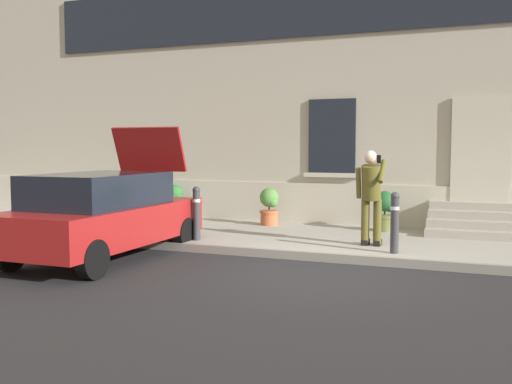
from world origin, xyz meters
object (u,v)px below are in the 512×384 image
hatchback_car_red (104,213)px  bollard_near_person (395,220)px  person_on_phone (371,192)px  planter_charcoal (175,201)px  planter_terracotta (269,205)px  planter_olive (385,210)px  bollard_far_left (197,211)px

hatchback_car_red → bollard_near_person: size_ratio=3.89×
person_on_phone → planter_charcoal: person_on_phone is taller
planter_charcoal → planter_terracotta: 2.64m
hatchback_car_red → bollard_near_person: hatchback_car_red is taller
planter_olive → bollard_far_left: bearing=-141.0°
bollard_far_left → planter_olive: size_ratio=1.22×
bollard_near_person → bollard_far_left: 3.76m
hatchback_car_red → planter_charcoal: size_ratio=4.73×
hatchback_car_red → bollard_far_left: (0.98, 1.58, -0.09)m
bollard_near_person → planter_terracotta: size_ratio=1.22×
bollard_far_left → planter_charcoal: bearing=126.5°
hatchback_car_red → person_on_phone: (4.23, 2.15, 0.35)m
planter_charcoal → planter_olive: size_ratio=1.00×
person_on_phone → planter_terracotta: size_ratio=2.02×
person_on_phone → bollard_near_person: bearing=-35.5°
hatchback_car_red → planter_terracotta: 4.41m
hatchback_car_red → planter_charcoal: (-1.08, 4.37, -0.19)m
planter_charcoal → planter_terracotta: size_ratio=1.00×
bollard_near_person → planter_charcoal: bollard_near_person is taller
person_on_phone → bollard_far_left: bearing=-157.7°
bollard_near_person → planter_olive: bearing=102.4°
planter_terracotta → bollard_near_person: bearing=-38.6°
bollard_far_left → planter_terracotta: size_ratio=1.22×
hatchback_car_red → bollard_far_left: 1.86m
bollard_near_person → planter_charcoal: bearing=154.4°
hatchback_car_red → bollard_far_left: hatchback_car_red is taller
planter_charcoal → planter_olive: 5.26m
person_on_phone → planter_charcoal: size_ratio=2.02×
person_on_phone → planter_terracotta: bearing=156.0°
planter_olive → planter_terracotta: bearing=-179.2°
bollard_near_person → person_on_phone: person_on_phone is taller
hatchback_car_red → person_on_phone: size_ratio=2.34×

